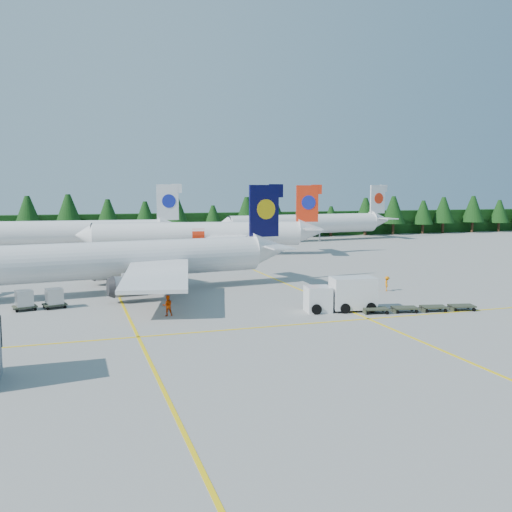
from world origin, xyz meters
name	(u,v)px	position (x,y,z in m)	size (l,w,h in m)	color
ground	(281,310)	(0.00, 0.00, 0.00)	(320.00, 320.00, 0.00)	gray
taxi_stripe_a	(113,284)	(-14.00, 20.00, 0.01)	(0.25, 120.00, 0.01)	yellow
taxi_stripe_b	(270,277)	(6.00, 20.00, 0.01)	(0.25, 120.00, 0.01)	yellow
taxi_stripe_cross	(305,324)	(0.00, -6.00, 0.01)	(80.00, 0.25, 0.01)	yellow
treeline_hedge	(155,227)	(0.00, 82.00, 3.00)	(220.00, 4.00, 6.00)	black
airliner_navy	(102,261)	(-15.47, 14.07, 3.58)	(40.95, 33.53, 11.92)	silver
airliner_red	(194,235)	(1.75, 47.24, 3.66)	(41.46, 33.80, 12.16)	silver
airliner_far_left	(50,232)	(-22.00, 57.58, 3.88)	(42.55, 7.22, 12.37)	silver
airliner_far_right	(300,224)	(29.84, 67.06, 3.92)	(42.89, 9.22, 12.50)	silver
service_truck	(341,294)	(5.20, -2.13, 1.56)	(6.83, 3.34, 3.16)	white
dolly_train	(419,307)	(12.01, -4.79, 0.43)	(10.97, 3.26, 0.13)	#313728
uld_pair	(39,298)	(-21.69, 7.42, 1.07)	(5.07, 2.27, 1.59)	#313728
crew_a	(309,298)	(3.24, 0.73, 0.86)	(0.63, 0.41, 1.72)	#F94605
crew_b	(168,306)	(-10.59, 0.78, 0.94)	(0.92, 0.71, 1.89)	#DD3D04
crew_c	(387,284)	(14.98, 5.84, 0.84)	(0.69, 0.47, 1.67)	#D76E04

